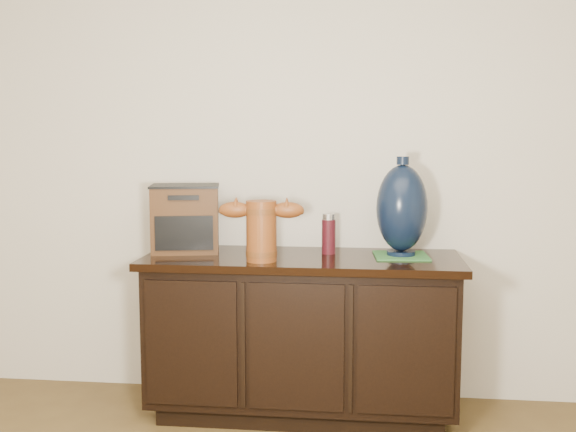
# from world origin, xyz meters

# --- Properties ---
(room) EXTENTS (5.00, 5.00, 5.00)m
(room) POSITION_xyz_m (0.00, 0.00, 1.30)
(room) COLOR #513C1B
(room) RESTS_ON ground
(sideboard) EXTENTS (1.46, 0.56, 0.75)m
(sideboard) POSITION_xyz_m (0.00, 2.23, 0.39)
(sideboard) COLOR black
(sideboard) RESTS_ON ground
(terracotta_vessel) EXTENTS (0.38, 0.15, 0.27)m
(terracotta_vessel) POSITION_xyz_m (-0.17, 2.08, 0.91)
(terracotta_vessel) COLOR brown
(terracotta_vessel) RESTS_ON sideboard
(tv_radio) EXTENTS (0.37, 0.32, 0.32)m
(tv_radio) POSITION_xyz_m (-0.57, 2.30, 0.92)
(tv_radio) COLOR #412510
(tv_radio) RESTS_ON sideboard
(green_mat) EXTENTS (0.26, 0.26, 0.01)m
(green_mat) POSITION_xyz_m (0.46, 2.27, 0.76)
(green_mat) COLOR #2F6930
(green_mat) RESTS_ON sideboard
(lamp_base) EXTENTS (0.25, 0.25, 0.45)m
(lamp_base) POSITION_xyz_m (0.46, 2.27, 0.98)
(lamp_base) COLOR black
(lamp_base) RESTS_ON green_mat
(spray_can) EXTENTS (0.07, 0.07, 0.19)m
(spray_can) POSITION_xyz_m (0.12, 2.31, 0.85)
(spray_can) COLOR #5D101B
(spray_can) RESTS_ON sideboard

